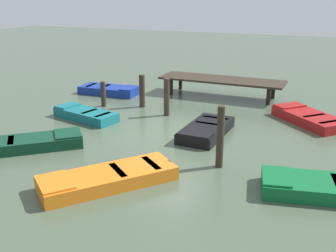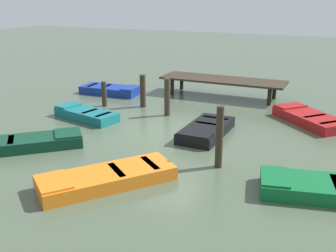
{
  "view_description": "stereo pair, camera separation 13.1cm",
  "coord_description": "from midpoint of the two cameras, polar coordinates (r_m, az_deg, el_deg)",
  "views": [
    {
      "loc": [
        5.61,
        -13.63,
        5.29
      ],
      "look_at": [
        0.0,
        0.0,
        0.35
      ],
      "focal_mm": 43.08,
      "sensor_mm": 36.0,
      "label": 1
    },
    {
      "loc": [
        5.73,
        -13.58,
        5.29
      ],
      "look_at": [
        0.0,
        0.0,
        0.35
      ],
      "focal_mm": 43.08,
      "sensor_mm": 36.0,
      "label": 2
    }
  ],
  "objects": [
    {
      "name": "mooring_piling_far_right",
      "position": [
        19.63,
        -9.33,
        4.47
      ],
      "size": [
        0.23,
        0.23,
        1.21
      ],
      "primitive_type": "cylinder",
      "color": "#33281E",
      "rests_on": "ground_plane"
    },
    {
      "name": "mooring_piling_far_left",
      "position": [
        12.58,
        7.1,
        -1.57
      ],
      "size": [
        0.23,
        0.23,
        2.0
      ],
      "primitive_type": "cylinder",
      "color": "#33281E",
      "rests_on": "ground_plane"
    },
    {
      "name": "rowboat_orange",
      "position": [
        11.76,
        -8.9,
        -7.27
      ],
      "size": [
        3.53,
        3.87,
        0.46
      ],
      "rotation": [
        0.0,
        0.0,
        4.02
      ],
      "color": "orange",
      "rests_on": "ground_plane"
    },
    {
      "name": "dock_segment",
      "position": [
        21.36,
        7.41,
        6.39
      ],
      "size": [
        6.51,
        2.06,
        0.95
      ],
      "rotation": [
        0.0,
        0.0,
        -0.03
      ],
      "color": "#33281E",
      "rests_on": "ground_plane"
    },
    {
      "name": "mooring_piling_mid_left",
      "position": [
        17.86,
        -0.4,
        4.1
      ],
      "size": [
        0.25,
        0.25,
        1.67
      ],
      "primitive_type": "cylinder",
      "color": "#33281E",
      "rests_on": "ground_plane"
    },
    {
      "name": "ground_plane",
      "position": [
        15.66,
        -0.24,
        -1.21
      ],
      "size": [
        80.0,
        80.0,
        0.0
      ],
      "primitive_type": "plane",
      "color": "#475642"
    },
    {
      "name": "rowboat_blue",
      "position": [
        22.12,
        -8.43,
        5.07
      ],
      "size": [
        3.2,
        1.42,
        0.46
      ],
      "rotation": [
        0.0,
        0.0,
        0.03
      ],
      "color": "navy",
      "rests_on": "ground_plane"
    },
    {
      "name": "mooring_piling_center",
      "position": [
        19.28,
        -3.89,
        4.96
      ],
      "size": [
        0.28,
        0.28,
        1.56
      ],
      "primitive_type": "cylinder",
      "color": "#33281E",
      "rests_on": "ground_plane"
    },
    {
      "name": "rowboat_red",
      "position": [
        18.01,
        19.12,
        1.12
      ],
      "size": [
        3.36,
        3.34,
        0.46
      ],
      "rotation": [
        0.0,
        0.0,
        2.36
      ],
      "color": "maroon",
      "rests_on": "ground_plane"
    },
    {
      "name": "rowboat_teal",
      "position": [
        17.87,
        -11.81,
        1.63
      ],
      "size": [
        3.15,
        1.81,
        0.46
      ],
      "rotation": [
        0.0,
        0.0,
        2.9
      ],
      "color": "#14666B",
      "rests_on": "ground_plane"
    },
    {
      "name": "rowboat_black",
      "position": [
        15.6,
        5.18,
        -0.53
      ],
      "size": [
        1.51,
        3.11,
        0.46
      ],
      "rotation": [
        0.0,
        0.0,
        4.66
      ],
      "color": "black",
      "rests_on": "ground_plane"
    },
    {
      "name": "rowboat_dark_green",
      "position": [
        15.05,
        -20.2,
        -2.37
      ],
      "size": [
        3.97,
        3.64,
        0.46
      ],
      "rotation": [
        0.0,
        0.0,
        0.71
      ],
      "color": "#0C3823",
      "rests_on": "ground_plane"
    },
    {
      "name": "rowboat_green",
      "position": [
        11.88,
        21.1,
        -8.1
      ],
      "size": [
        3.67,
        2.07,
        0.46
      ],
      "rotation": [
        0.0,
        0.0,
        3.33
      ],
      "color": "#0F602D",
      "rests_on": "ground_plane"
    }
  ]
}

